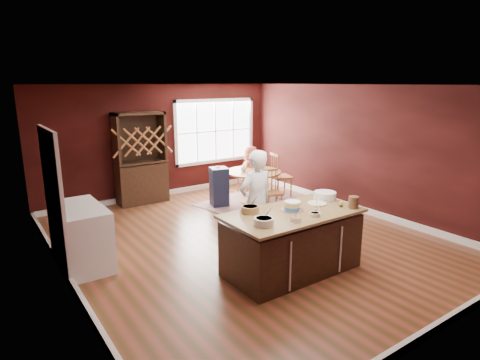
# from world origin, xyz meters

# --- Properties ---
(room_shell) EXTENTS (7.00, 7.00, 7.00)m
(room_shell) POSITION_xyz_m (0.00, 0.00, 1.35)
(room_shell) COLOR brown
(room_shell) RESTS_ON ground
(window) EXTENTS (2.36, 0.10, 1.66)m
(window) POSITION_xyz_m (1.50, 3.47, 1.50)
(window) COLOR white
(window) RESTS_ON room_shell
(doorway) EXTENTS (0.08, 1.26, 2.13)m
(doorway) POSITION_xyz_m (-2.97, 0.60, 1.02)
(doorway) COLOR white
(doorway) RESTS_ON room_shell
(kitchen_island) EXTENTS (2.03, 1.06, 0.92)m
(kitchen_island) POSITION_xyz_m (-0.15, -1.39, 0.44)
(kitchen_island) COLOR #362517
(kitchen_island) RESTS_ON ground
(dining_table) EXTENTS (1.28, 1.28, 0.75)m
(dining_table) POSITION_xyz_m (1.47, 1.74, 0.53)
(dining_table) COLOR olive
(dining_table) RESTS_ON ground
(baker) EXTENTS (0.65, 0.44, 1.73)m
(baker) POSITION_xyz_m (-0.22, -0.58, 0.86)
(baker) COLOR white
(baker) RESTS_ON ground
(layer_cake) EXTENTS (0.33, 0.33, 0.13)m
(layer_cake) POSITION_xyz_m (-0.11, -1.33, 0.99)
(layer_cake) COLOR white
(layer_cake) RESTS_ON kitchen_island
(bowl_blue) EXTENTS (0.26, 0.26, 0.10)m
(bowl_blue) POSITION_xyz_m (-0.84, -1.59, 0.97)
(bowl_blue) COLOR white
(bowl_blue) RESTS_ON kitchen_island
(bowl_yellow) EXTENTS (0.26, 0.26, 0.10)m
(bowl_yellow) POSITION_xyz_m (-0.68, -1.06, 0.97)
(bowl_yellow) COLOR olive
(bowl_yellow) RESTS_ON kitchen_island
(bowl_pink) EXTENTS (0.16, 0.16, 0.06)m
(bowl_pink) POSITION_xyz_m (-0.39, -1.72, 0.95)
(bowl_pink) COLOR silver
(bowl_pink) RESTS_ON kitchen_island
(bowl_olive) EXTENTS (0.14, 0.14, 0.05)m
(bowl_olive) POSITION_xyz_m (-0.03, -1.71, 0.95)
(bowl_olive) COLOR beige
(bowl_olive) RESTS_ON kitchen_island
(drinking_glass) EXTENTS (0.07, 0.07, 0.14)m
(drinking_glass) POSITION_xyz_m (0.28, -1.47, 0.99)
(drinking_glass) COLOR white
(drinking_glass) RESTS_ON kitchen_island
(dinner_plate) EXTENTS (0.30, 0.30, 0.02)m
(dinner_plate) POSITION_xyz_m (0.41, -1.31, 0.93)
(dinner_plate) COLOR beige
(dinner_plate) RESTS_ON kitchen_island
(white_tub) EXTENTS (0.35, 0.35, 0.12)m
(white_tub) POSITION_xyz_m (0.71, -1.19, 0.98)
(white_tub) COLOR white
(white_tub) RESTS_ON kitchen_island
(stoneware_crock) EXTENTS (0.15, 0.15, 0.18)m
(stoneware_crock) POSITION_xyz_m (0.71, -1.77, 1.01)
(stoneware_crock) COLOR #453323
(stoneware_crock) RESTS_ON kitchen_island
(toy_figurine) EXTENTS (0.05, 0.05, 0.09)m
(toy_figurine) POSITION_xyz_m (0.60, -1.62, 0.96)
(toy_figurine) COLOR yellow
(toy_figurine) RESTS_ON kitchen_island
(rug) EXTENTS (2.61, 2.22, 0.01)m
(rug) POSITION_xyz_m (1.47, 1.74, 0.01)
(rug) COLOR brown
(rug) RESTS_ON ground
(chair_east) EXTENTS (0.54, 0.56, 1.10)m
(chair_east) POSITION_xyz_m (2.33, 1.75, 0.55)
(chair_east) COLOR brown
(chair_east) RESTS_ON ground
(chair_south) EXTENTS (0.48, 0.47, 0.93)m
(chair_south) POSITION_xyz_m (1.39, 0.94, 0.46)
(chair_south) COLOR brown
(chair_south) RESTS_ON ground
(chair_north) EXTENTS (0.47, 0.45, 0.98)m
(chair_north) POSITION_xyz_m (1.85, 2.53, 0.49)
(chair_north) COLOR brown
(chair_north) RESTS_ON ground
(seated_woman) EXTENTS (0.72, 0.63, 1.24)m
(seated_woman) POSITION_xyz_m (1.77, 2.25, 0.62)
(seated_woman) COLOR #C1573B
(seated_woman) RESTS_ON ground
(high_chair) EXTENTS (0.46, 0.46, 0.92)m
(high_chair) POSITION_xyz_m (0.68, 1.99, 0.46)
(high_chair) COLOR #1D243E
(high_chair) RESTS_ON ground
(toddler) EXTENTS (0.18, 0.14, 0.26)m
(toddler) POSITION_xyz_m (0.72, 2.09, 0.81)
(toddler) COLOR #8CA5BF
(toddler) RESTS_ON high_chair
(table_plate) EXTENTS (0.19, 0.19, 0.01)m
(table_plate) POSITION_xyz_m (1.68, 1.63, 0.76)
(table_plate) COLOR beige
(table_plate) RESTS_ON dining_table
(table_cup) EXTENTS (0.15, 0.15, 0.10)m
(table_cup) POSITION_xyz_m (1.26, 1.84, 0.80)
(table_cup) COLOR beige
(table_cup) RESTS_ON dining_table
(hutch) EXTENTS (1.14, 0.48, 2.10)m
(hutch) POSITION_xyz_m (-0.65, 3.22, 1.05)
(hutch) COLOR #3F2712
(hutch) RESTS_ON ground
(washer) EXTENTS (0.64, 0.62, 0.94)m
(washer) POSITION_xyz_m (-2.64, 0.28, 0.47)
(washer) COLOR silver
(washer) RESTS_ON ground
(dryer) EXTENTS (0.64, 0.62, 0.93)m
(dryer) POSITION_xyz_m (-2.64, 0.92, 0.46)
(dryer) COLOR white
(dryer) RESTS_ON ground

